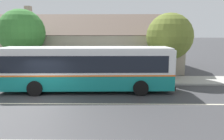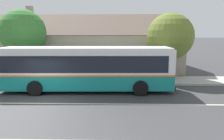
{
  "view_description": "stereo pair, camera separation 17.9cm",
  "coord_description": "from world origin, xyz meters",
  "px_view_note": "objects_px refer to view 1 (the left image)",
  "views": [
    {
      "loc": [
        4.4,
        -12.05,
        4.1
      ],
      "look_at": [
        4.2,
        3.09,
        1.46
      ],
      "focal_mm": 35.0,
      "sensor_mm": 36.0,
      "label": 1
    },
    {
      "loc": [
        4.58,
        -12.05,
        4.1
      ],
      "look_at": [
        4.2,
        3.09,
        1.46
      ],
      "focal_mm": 35.0,
      "sensor_mm": 36.0,
      "label": 2
    }
  ],
  "objects_px": {
    "transit_bus": "(87,68)",
    "bench_by_building": "(3,76)",
    "street_tree_primary": "(170,36)",
    "street_tree_secondary": "(21,34)"
  },
  "relations": [
    {
      "from": "transit_bus",
      "to": "bench_by_building",
      "type": "bearing_deg",
      "value": 161.56
    },
    {
      "from": "street_tree_primary",
      "to": "street_tree_secondary",
      "type": "relative_size",
      "value": 0.94
    },
    {
      "from": "transit_bus",
      "to": "bench_by_building",
      "type": "relative_size",
      "value": 7.87
    },
    {
      "from": "street_tree_primary",
      "to": "street_tree_secondary",
      "type": "distance_m",
      "value": 12.93
    },
    {
      "from": "transit_bus",
      "to": "street_tree_secondary",
      "type": "bearing_deg",
      "value": 144.97
    },
    {
      "from": "street_tree_primary",
      "to": "street_tree_secondary",
      "type": "bearing_deg",
      "value": 178.0
    },
    {
      "from": "bench_by_building",
      "to": "street_tree_primary",
      "type": "height_order",
      "value": "street_tree_primary"
    },
    {
      "from": "transit_bus",
      "to": "street_tree_primary",
      "type": "xyz_separation_m",
      "value": [
        6.64,
        3.96,
        2.07
      ]
    },
    {
      "from": "bench_by_building",
      "to": "street_tree_secondary",
      "type": "distance_m",
      "value": 4.02
    },
    {
      "from": "bench_by_building",
      "to": "street_tree_primary",
      "type": "distance_m",
      "value": 14.28
    }
  ]
}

